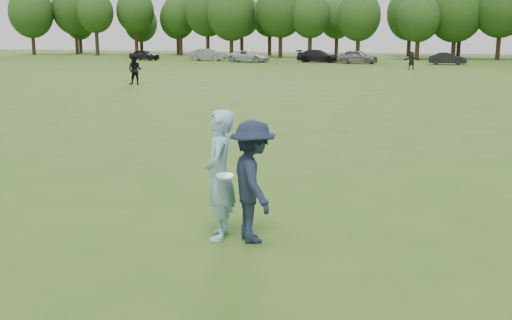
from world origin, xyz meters
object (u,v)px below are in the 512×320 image
Objects in this scene: car_a at (144,55)px; car_d at (318,56)px; player_far_d at (412,60)px; car_f at (447,59)px; car_c at (249,56)px; defender at (253,181)px; car_b at (207,55)px; car_e at (357,57)px; player_far_a at (135,70)px; thrower at (219,175)px.

car_d is (22.02, 1.46, 0.06)m from car_a.
player_far_d is at bearing -100.85° from car_a.
car_f is (2.98, 10.70, -0.19)m from player_far_d.
defender is at bearing -156.23° from car_c.
defender reaches higher than car_b.
car_e is 9.58m from car_f.
car_e is 1.13× the size of car_f.
car_f is (28.39, -0.94, -0.08)m from car_b.
car_f is (14.44, -1.08, -0.07)m from car_d.
player_far_d is at bearing -132.55° from car_d.
player_far_a is at bearing 147.39° from car_f.
player_far_d is 0.43× the size of car_a.
car_d is (-12.03, 60.91, -0.31)m from thrower.
car_c is (-20.39, 58.62, -0.28)m from defender.
thrower is 0.42× the size of car_d.
car_a is 0.87× the size of car_e.
player_far_d is 11.11m from car_f.
car_d is at bearing 82.11° from car_f.
car_c is at bearing -15.03° from defender.
car_f is at bearing 59.43° from player_far_d.
defender is 49.10m from player_far_d.
car_e reaches higher than car_b.
defender is 0.43× the size of car_b.
car_f is at bearing -77.32° from car_e.
car_e is (9.21, 32.93, -0.19)m from player_far_a.
car_a is at bearing 97.05° from car_d.
car_d is (-11.45, 11.78, -0.12)m from player_far_d.
thrower is at bearing -165.60° from car_e.
defender reaches higher than car_e.
car_f is (22.24, 1.17, -0.04)m from car_c.
player_far_a is (-16.35, 26.03, -0.08)m from thrower.
car_d is at bearing 176.18° from thrower.
car_b is at bearing -10.60° from defender.
defender reaches higher than player_far_d.
defender is 0.50× the size of car_a.
car_e is at bearing 66.58° from player_far_a.
player_far_a is 0.38× the size of car_c.
player_far_d reaches higher than car_a.
defender reaches higher than car_c.
car_a is 0.79× the size of car_c.
car_e is at bearing -98.61° from car_b.
car_f is (18.75, 33.80, -0.31)m from player_far_a.
player_far_a is 0.43× the size of car_e.
car_e is at bearing -108.47° from car_d.
car_b is (-25.99, 60.77, -0.30)m from thrower.
player_far_d is 0.43× the size of car_f.
car_b is 13.95m from car_d.
car_a is (-33.47, 10.33, -0.18)m from player_far_d.
player_far_a is at bearing -139.31° from player_far_d.
thrower is 0.47× the size of car_b.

